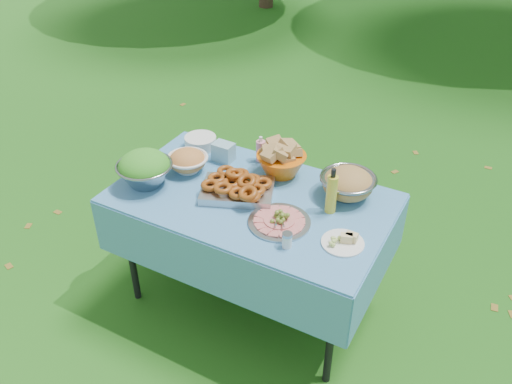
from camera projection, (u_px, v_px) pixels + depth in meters
ground at (252, 298)px, 3.30m from camera, size 80.00×80.00×0.00m
picnic_table at (252, 251)px, 3.09m from camera, size 1.46×0.86×0.76m
salad_bowl at (145, 169)px, 2.91m from camera, size 0.40×0.40×0.20m
pasta_bowl_white at (187, 161)px, 3.05m from camera, size 0.25×0.25×0.13m
plate_stack at (201, 142)px, 3.28m from camera, size 0.25×0.25×0.07m
wipes_box at (224, 152)px, 3.15m from camera, size 0.12×0.09×0.11m
sanitizer_bottle at (261, 149)px, 3.13m from camera, size 0.07×0.07×0.16m
bread_bowl at (281, 159)px, 3.00m from camera, size 0.29×0.29×0.19m
pasta_bowl_steel at (348, 183)px, 2.84m from camera, size 0.33×0.33×0.16m
fried_tray at (238, 187)px, 2.87m from camera, size 0.45×0.39×0.09m
charcuterie_platter at (279, 217)px, 2.67m from camera, size 0.38×0.38×0.07m
oil_bottle at (332, 191)px, 2.69m from camera, size 0.06×0.06×0.25m
cheese_plate at (343, 239)px, 2.54m from camera, size 0.24×0.24×0.06m
shaker at (287, 240)px, 2.52m from camera, size 0.06×0.06×0.08m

